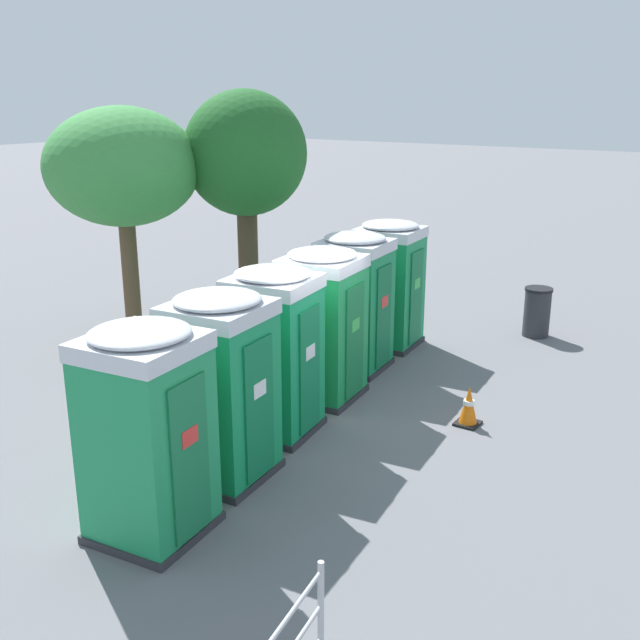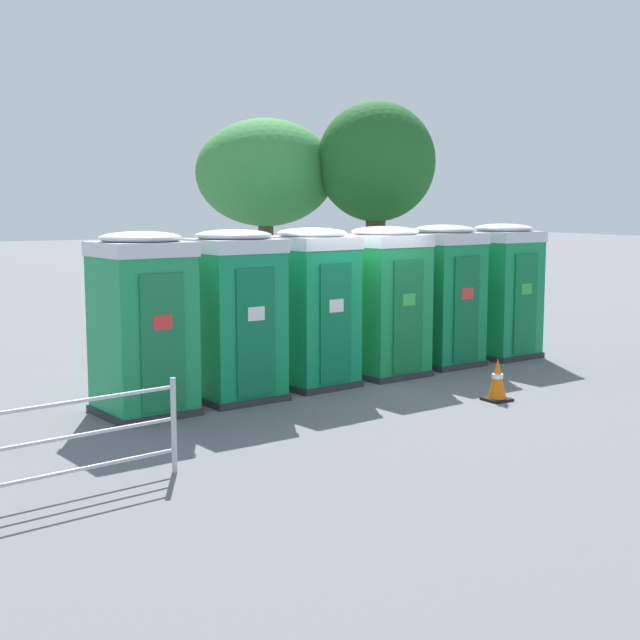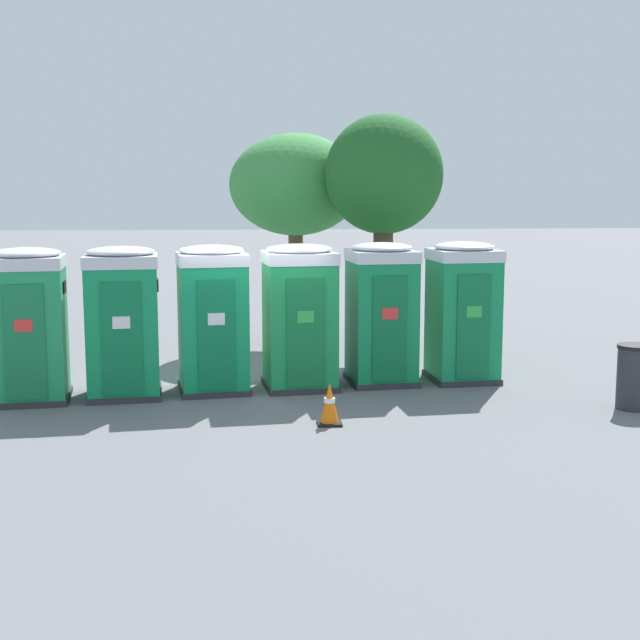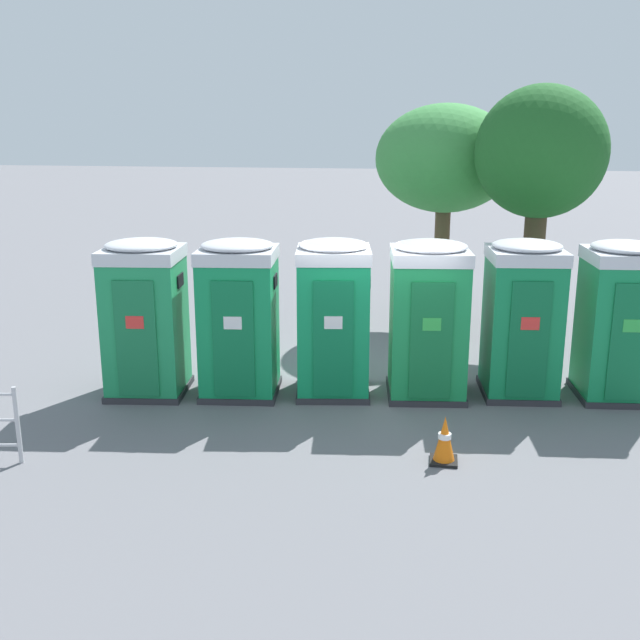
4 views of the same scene
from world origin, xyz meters
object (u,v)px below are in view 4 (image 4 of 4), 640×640
portapotty_0 (146,317)px  portapotty_3 (428,319)px  portapotty_2 (333,317)px  portapotty_5 (619,320)px  portapotty_1 (239,317)px  street_tree_0 (541,156)px  street_tree_1 (445,160)px  portapotty_4 (522,318)px  traffic_cone (445,440)px

portapotty_0 → portapotty_3: size_ratio=1.00×
portapotty_0 → portapotty_3: same height
portapotty_2 → portapotty_5: (4.50, 0.53, 0.00)m
portapotty_0 → portapotty_1: (1.50, 0.20, -0.00)m
portapotty_5 → portapotty_3: bearing=-172.6°
portapotty_3 → street_tree_0: (1.94, 3.11, 2.41)m
portapotty_5 → street_tree_1: 5.62m
portapotty_4 → traffic_cone: (-1.19, -2.78, -0.97)m
portapotty_0 → street_tree_0: 7.80m
traffic_cone → street_tree_1: bearing=90.8°
portapotty_1 → portapotty_4: (4.48, 0.68, 0.00)m
portapotty_0 → portapotty_2: same height
street_tree_0 → portapotty_0: bearing=-150.0°
portapotty_1 → portapotty_0: bearing=-172.3°
portapotty_1 → portapotty_3: size_ratio=1.00×
portapotty_1 → street_tree_1: 6.43m
portapotty_5 → street_tree_1: size_ratio=0.54×
street_tree_0 → street_tree_1: (-1.75, 1.60, -0.16)m
portapotty_4 → street_tree_0: (0.45, 2.83, 2.41)m
portapotty_5 → traffic_cone: 4.07m
street_tree_1 → traffic_cone: street_tree_1 is taller
portapotty_2 → traffic_cone: bearing=-52.6°
portapotty_1 → portapotty_4: size_ratio=1.00×
portapotty_2 → street_tree_1: street_tree_1 is taller
portapotty_4 → street_tree_1: bearing=106.3°
portapotty_0 → portapotty_4: 6.04m
traffic_cone → portapotty_5: bearing=46.9°
portapotty_2 → portapotty_5: same height
portapotty_4 → portapotty_1: bearing=-171.4°
portapotty_0 → portapotty_3: (4.49, 0.60, -0.00)m
portapotty_0 → portapotty_4: same height
portapotty_0 → portapotty_1: same height
portapotty_1 → portapotty_4: same height
portapotty_2 → portapotty_5: size_ratio=1.00×
portapotty_0 → portapotty_5: size_ratio=1.00×
portapotty_5 → traffic_cone: portapotty_5 is taller
portapotty_4 → portapotty_5: same height
portapotty_1 → portapotty_5: 6.04m
portapotty_5 → traffic_cone: (-2.70, -2.89, -0.97)m
portapotty_3 → portapotty_4: (1.49, 0.28, 0.00)m
traffic_cone → portapotty_2: bearing=127.4°
portapotty_2 → portapotty_3: size_ratio=1.00×
portapotty_1 → street_tree_0: street_tree_0 is taller
portapotty_0 → street_tree_0: bearing=30.0°
portapotty_2 → traffic_cone: (1.80, -2.36, -0.97)m
portapotty_0 → street_tree_1: 7.43m
portapotty_0 → portapotty_1: 1.51m
portapotty_4 → street_tree_1: size_ratio=0.54×
portapotty_3 → traffic_cone: 2.70m
street_tree_0 → street_tree_1: bearing=137.5°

